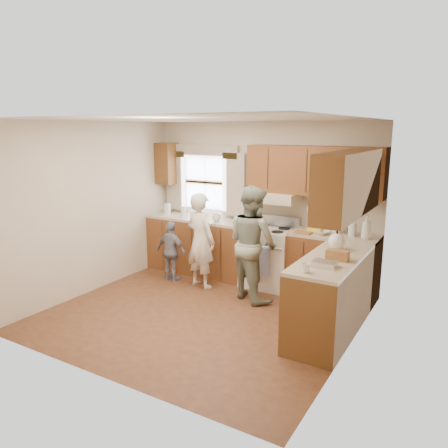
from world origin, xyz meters
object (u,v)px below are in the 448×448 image
Objects in this scene: stove at (269,256)px; child at (171,251)px; woman_left at (200,241)px; woman_right at (253,243)px.

stove reaches higher than child.
woman_left is at bearing -177.90° from child.
woman_right is at bearing -177.90° from child.
woman_left reaches higher than stove.
child is (-1.43, -0.59, 0.02)m from stove.
stove is 1.55m from child.
woman_left is at bearing -146.33° from stove.
child is (-1.44, 0.00, -0.33)m from woman_right.
woman_right is (0.00, -0.59, 0.35)m from stove.
child is at bearing -157.81° from stove.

